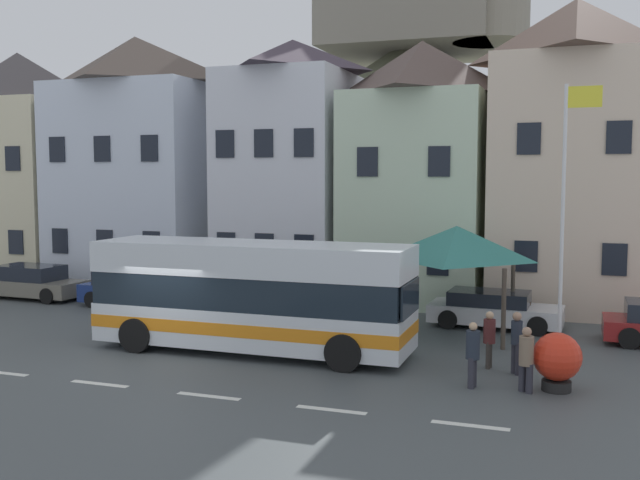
{
  "coord_description": "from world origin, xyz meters",
  "views": [
    {
      "loc": [
        10.88,
        -17.39,
        5.13
      ],
      "look_at": [
        3.22,
        4.52,
        3.03
      ],
      "focal_mm": 40.87,
      "sensor_mm": 36.0,
      "label": 1
    }
  ],
  "objects_px": {
    "pedestrian_02": "(489,335)",
    "flagpole": "(566,204)",
    "townhouse_04": "(573,155)",
    "harbour_buoy": "(557,359)",
    "pedestrian_03": "(516,341)",
    "townhouse_03": "(421,171)",
    "pedestrian_01": "(473,352)",
    "hilltop_castle": "(413,140)",
    "townhouse_02": "(293,167)",
    "townhouse_01": "(137,162)",
    "parked_car_03": "(134,289)",
    "pedestrian_00": "(526,357)",
    "parked_car_02": "(494,309)",
    "townhouse_00": "(21,166)",
    "public_bench": "(508,314)",
    "parked_car_00": "(33,282)",
    "bus_shelter": "(457,244)",
    "transit_bus": "(252,297)"
  },
  "relations": [
    {
      "from": "townhouse_02",
      "to": "hilltop_castle",
      "type": "height_order",
      "value": "hilltop_castle"
    },
    {
      "from": "townhouse_01",
      "to": "public_bench",
      "type": "height_order",
      "value": "townhouse_01"
    },
    {
      "from": "townhouse_00",
      "to": "townhouse_01",
      "type": "distance_m",
      "value": 6.87
    },
    {
      "from": "townhouse_04",
      "to": "harbour_buoy",
      "type": "relative_size",
      "value": 8.41
    },
    {
      "from": "hilltop_castle",
      "to": "pedestrian_02",
      "type": "height_order",
      "value": "hilltop_castle"
    },
    {
      "from": "transit_bus",
      "to": "parked_car_00",
      "type": "xyz_separation_m",
      "value": [
        -12.39,
        5.34,
        -0.93
      ]
    },
    {
      "from": "transit_bus",
      "to": "pedestrian_00",
      "type": "relative_size",
      "value": 5.95
    },
    {
      "from": "townhouse_03",
      "to": "pedestrian_01",
      "type": "height_order",
      "value": "townhouse_03"
    },
    {
      "from": "pedestrian_02",
      "to": "flagpole",
      "type": "height_order",
      "value": "flagpole"
    },
    {
      "from": "hilltop_castle",
      "to": "flagpole",
      "type": "xyz_separation_m",
      "value": [
        10.0,
        -27.32,
        -3.04
      ]
    },
    {
      "from": "bus_shelter",
      "to": "parked_car_02",
      "type": "relative_size",
      "value": 0.82
    },
    {
      "from": "pedestrian_01",
      "to": "hilltop_castle",
      "type": "bearing_deg",
      "value": 104.72
    },
    {
      "from": "townhouse_02",
      "to": "harbour_buoy",
      "type": "relative_size",
      "value": 7.77
    },
    {
      "from": "bus_shelter",
      "to": "pedestrian_01",
      "type": "bearing_deg",
      "value": -77.35
    },
    {
      "from": "parked_car_00",
      "to": "bus_shelter",
      "type": "bearing_deg",
      "value": -0.66
    },
    {
      "from": "townhouse_01",
      "to": "townhouse_03",
      "type": "xyz_separation_m",
      "value": [
        13.06,
        0.68,
        -0.42
      ]
    },
    {
      "from": "townhouse_00",
      "to": "townhouse_04",
      "type": "distance_m",
      "value": 25.83
    },
    {
      "from": "parked_car_00",
      "to": "pedestrian_01",
      "type": "relative_size",
      "value": 2.78
    },
    {
      "from": "parked_car_03",
      "to": "pedestrian_01",
      "type": "xyz_separation_m",
      "value": [
        13.85,
        -6.59,
        0.18
      ]
    },
    {
      "from": "parked_car_03",
      "to": "pedestrian_03",
      "type": "height_order",
      "value": "pedestrian_03"
    },
    {
      "from": "parked_car_00",
      "to": "pedestrian_00",
      "type": "height_order",
      "value": "pedestrian_00"
    },
    {
      "from": "townhouse_02",
      "to": "townhouse_03",
      "type": "relative_size",
      "value": 1.03
    },
    {
      "from": "pedestrian_02",
      "to": "pedestrian_03",
      "type": "distance_m",
      "value": 0.81
    },
    {
      "from": "pedestrian_01",
      "to": "pedestrian_02",
      "type": "relative_size",
      "value": 1.05
    },
    {
      "from": "townhouse_01",
      "to": "harbour_buoy",
      "type": "relative_size",
      "value": 8.13
    },
    {
      "from": "pedestrian_02",
      "to": "pedestrian_03",
      "type": "height_order",
      "value": "pedestrian_03"
    },
    {
      "from": "harbour_buoy",
      "to": "pedestrian_01",
      "type": "bearing_deg",
      "value": -168.21
    },
    {
      "from": "townhouse_00",
      "to": "bus_shelter",
      "type": "bearing_deg",
      "value": -15.0
    },
    {
      "from": "townhouse_01",
      "to": "pedestrian_00",
      "type": "xyz_separation_m",
      "value": [
        18.1,
        -11.56,
        -4.84
      ]
    },
    {
      "from": "public_bench",
      "to": "harbour_buoy",
      "type": "xyz_separation_m",
      "value": [
        1.71,
        -7.03,
        0.31
      ]
    },
    {
      "from": "parked_car_00",
      "to": "harbour_buoy",
      "type": "xyz_separation_m",
      "value": [
        20.81,
        -6.42,
        0.1
      ]
    },
    {
      "from": "transit_bus",
      "to": "pedestrian_03",
      "type": "distance_m",
      "value": 7.43
    },
    {
      "from": "public_bench",
      "to": "harbour_buoy",
      "type": "bearing_deg",
      "value": -76.32
    },
    {
      "from": "pedestrian_03",
      "to": "townhouse_01",
      "type": "bearing_deg",
      "value": 150.57
    },
    {
      "from": "pedestrian_03",
      "to": "flagpole",
      "type": "xyz_separation_m",
      "value": [
        1.08,
        1.61,
        3.45
      ]
    },
    {
      "from": "public_bench",
      "to": "townhouse_01",
      "type": "bearing_deg",
      "value": 166.33
    },
    {
      "from": "harbour_buoy",
      "to": "pedestrian_03",
      "type": "bearing_deg",
      "value": 131.4
    },
    {
      "from": "hilltop_castle",
      "to": "flagpole",
      "type": "distance_m",
      "value": 29.25
    },
    {
      "from": "townhouse_04",
      "to": "townhouse_01",
      "type": "bearing_deg",
      "value": -177.72
    },
    {
      "from": "parked_car_02",
      "to": "flagpole",
      "type": "distance_m",
      "value": 5.97
    },
    {
      "from": "bus_shelter",
      "to": "parked_car_02",
      "type": "xyz_separation_m",
      "value": [
        1.06,
        1.44,
        -2.32
      ]
    },
    {
      "from": "townhouse_00",
      "to": "pedestrian_01",
      "type": "height_order",
      "value": "townhouse_00"
    },
    {
      "from": "pedestrian_00",
      "to": "townhouse_01",
      "type": "bearing_deg",
      "value": 147.44
    },
    {
      "from": "pedestrian_01",
      "to": "harbour_buoy",
      "type": "xyz_separation_m",
      "value": [
        1.93,
        0.4,
        -0.09
      ]
    },
    {
      "from": "townhouse_04",
      "to": "harbour_buoy",
      "type": "xyz_separation_m",
      "value": [
        -0.17,
        -11.93,
        -5.1
      ]
    },
    {
      "from": "townhouse_00",
      "to": "hilltop_castle",
      "type": "relative_size",
      "value": 0.25
    },
    {
      "from": "parked_car_02",
      "to": "public_bench",
      "type": "relative_size",
      "value": 3.11
    },
    {
      "from": "townhouse_02",
      "to": "townhouse_04",
      "type": "xyz_separation_m",
      "value": [
        11.46,
        0.23,
        0.45
      ]
    },
    {
      "from": "parked_car_03",
      "to": "pedestrian_00",
      "type": "relative_size",
      "value": 2.76
    },
    {
      "from": "townhouse_00",
      "to": "parked_car_03",
      "type": "bearing_deg",
      "value": -28.0
    }
  ]
}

